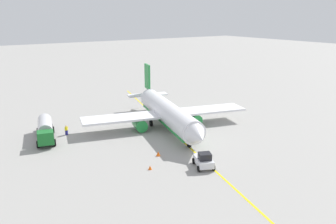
% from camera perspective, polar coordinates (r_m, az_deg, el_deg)
% --- Properties ---
extents(ground_plane, '(400.00, 400.00, 0.00)m').
position_cam_1_polar(ground_plane, '(62.75, 0.00, -2.64)').
color(ground_plane, '#9E9B96').
extents(airplane, '(30.99, 30.57, 9.79)m').
position_cam_1_polar(airplane, '(62.38, -0.14, -0.14)').
color(airplane, white).
rests_on(airplane, ground).
extents(fuel_tanker, '(10.81, 4.93, 3.15)m').
position_cam_1_polar(fuel_tanker, '(60.25, -19.59, -2.66)').
color(fuel_tanker, '#2D2D33').
rests_on(fuel_tanker, ground).
extents(pushback_tug, '(4.10, 3.45, 2.20)m').
position_cam_1_polar(pushback_tug, '(47.05, 5.92, -7.92)').
color(pushback_tug, silver).
rests_on(pushback_tug, ground).
extents(refueling_worker, '(0.63, 0.61, 1.71)m').
position_cam_1_polar(refueling_worker, '(61.44, -16.41, -2.91)').
color(refueling_worker, navy).
rests_on(refueling_worker, ground).
extents(safety_cone_nose, '(0.50, 0.50, 0.55)m').
position_cam_1_polar(safety_cone_nose, '(46.51, -2.98, -9.14)').
color(safety_cone_nose, '#F2590F').
rests_on(safety_cone_nose, ground).
extents(safety_cone_wingtip, '(0.61, 0.61, 0.68)m').
position_cam_1_polar(safety_cone_wingtip, '(50.64, -1.63, -6.88)').
color(safety_cone_wingtip, '#F2590F').
rests_on(safety_cone_wingtip, ground).
extents(taxi_line_marking, '(64.60, 16.99, 0.01)m').
position_cam_1_polar(taxi_line_marking, '(62.75, 0.00, -2.63)').
color(taxi_line_marking, yellow).
rests_on(taxi_line_marking, ground).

